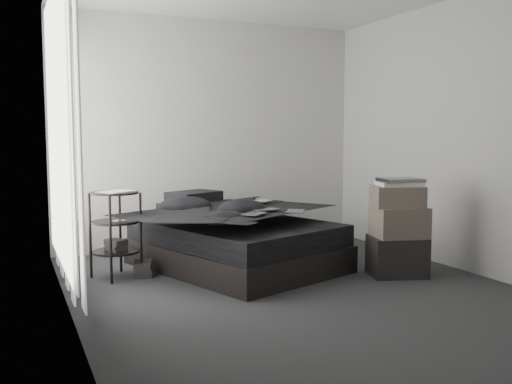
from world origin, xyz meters
name	(u,v)px	position (x,y,z in m)	size (l,w,h in m)	color
floor	(294,289)	(0.00, 0.00, 0.00)	(3.60, 4.20, 0.01)	#2E2E31
wall_back	(211,134)	(0.00, 2.10, 1.30)	(3.60, 0.01, 2.60)	beige
wall_front	(495,135)	(0.00, -2.10, 1.30)	(3.60, 0.01, 2.60)	beige
wall_left	(66,135)	(-1.80, 0.00, 1.30)	(0.01, 4.20, 2.60)	beige
wall_right	(463,134)	(1.80, 0.00, 1.30)	(0.01, 4.20, 2.60)	beige
window_left	(57,129)	(-1.78, 0.90, 1.35)	(0.02, 2.00, 2.30)	white
curtain_left	(64,137)	(-1.73, 0.90, 1.28)	(0.06, 2.12, 2.48)	white
bed	(236,255)	(-0.16, 0.92, 0.13)	(1.41, 1.86, 0.25)	black
mattress	(236,232)	(-0.16, 0.92, 0.35)	(1.36, 1.81, 0.20)	black
duvet	(239,211)	(-0.14, 0.88, 0.56)	(1.38, 1.59, 0.22)	black
pillow_lower	(188,209)	(-0.44, 1.59, 0.52)	(0.56, 0.38, 0.13)	black
pillow_upper	(194,197)	(-0.37, 1.59, 0.64)	(0.52, 0.36, 0.12)	black
laptop	(259,196)	(0.15, 1.08, 0.68)	(0.30, 0.19, 0.02)	silver
comic_a	(254,206)	(-0.20, 0.38, 0.67)	(0.24, 0.15, 0.01)	black
comic_b	(265,202)	(0.01, 0.60, 0.68)	(0.24, 0.15, 0.01)	black
comic_c	(296,203)	(0.21, 0.38, 0.68)	(0.24, 0.15, 0.01)	black
side_stand	(116,235)	(-1.30, 1.00, 0.39)	(0.42, 0.42, 0.78)	black
papers	(116,192)	(-1.29, 0.99, 0.79)	(0.30, 0.22, 0.02)	white
floor_books	(143,268)	(-1.07, 0.95, 0.08)	(0.15, 0.22, 0.15)	black
box_lower	(397,256)	(1.09, 0.04, 0.18)	(0.49, 0.38, 0.36)	black
box_mid	(399,222)	(1.10, 0.02, 0.50)	(0.46, 0.36, 0.28)	#64584F
box_upper	(397,196)	(1.08, 0.04, 0.74)	(0.44, 0.35, 0.19)	#64584F
art_book_white	(399,184)	(1.09, 0.04, 0.85)	(0.37, 0.30, 0.04)	silver
art_book_snake	(400,180)	(1.10, 0.02, 0.89)	(0.36, 0.29, 0.03)	silver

